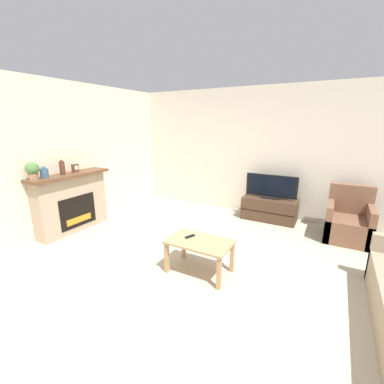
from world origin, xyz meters
The scene contains 13 objects.
ground_plane centered at (0.00, 0.00, 0.00)m, with size 24.00×24.00×0.00m, color tan.
wall_back centered at (0.00, 2.97, 1.35)m, with size 12.00×0.06×2.70m.
wall_left centered at (-3.02, 0.00, 1.35)m, with size 0.06×12.00×2.70m.
fireplace centered at (-2.84, 0.34, 0.55)m, with size 0.43×1.45×1.09m.
mantel_vase_left centered at (-2.82, -0.10, 1.18)m, with size 0.13×0.13×0.20m.
mantel_vase_centre_left centered at (-2.82, 0.23, 1.21)m, with size 0.09×0.09×0.26m.
mantel_clock centered at (-2.82, 0.48, 1.16)m, with size 0.08×0.11×0.15m.
potted_plant centered at (-2.82, -0.28, 1.24)m, with size 0.20×0.20×0.28m.
tv_stand centered at (0.26, 2.66, 0.23)m, with size 1.08×0.49×0.47m.
tv centered at (0.26, 2.66, 0.70)m, with size 1.02×0.18×0.49m.
armchair centered at (1.66, 2.40, 0.30)m, with size 0.70×0.76×0.92m.
coffee_table centered at (-0.10, 0.22, 0.39)m, with size 0.84×0.52×0.46m.
remote centered at (-0.27, 0.26, 0.47)m, with size 0.09×0.15×0.02m.
Camera 1 is at (1.32, -2.54, 1.96)m, focal length 24.00 mm.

